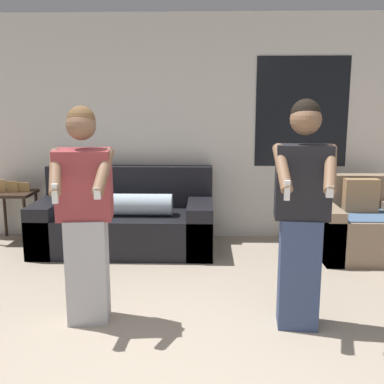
% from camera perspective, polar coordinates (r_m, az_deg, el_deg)
% --- Properties ---
extents(wall_back, '(6.72, 0.07, 2.70)m').
position_cam_1_polar(wall_back, '(5.53, 0.52, 8.09)').
color(wall_back, silver).
rests_on(wall_back, ground_plane).
extents(couch, '(1.99, 0.99, 0.91)m').
position_cam_1_polar(couch, '(5.25, -8.36, -3.69)').
color(couch, black).
rests_on(couch, ground_plane).
extents(armchair, '(0.92, 0.87, 0.85)m').
position_cam_1_polar(armchair, '(5.27, 20.49, -4.23)').
color(armchair, '#937A60').
rests_on(armchair, ground_plane).
extents(side_table, '(0.48, 0.45, 0.75)m').
position_cam_1_polar(side_table, '(5.83, -21.73, -0.85)').
color(side_table, '#332319').
rests_on(side_table, ground_plane).
extents(person_left, '(0.46, 0.49, 1.62)m').
position_cam_1_polar(person_left, '(3.39, -13.41, -2.97)').
color(person_left, '#B2B2B7').
rests_on(person_left, ground_plane).
extents(person_right, '(0.45, 0.48, 1.67)m').
position_cam_1_polar(person_right, '(3.31, 13.72, -2.72)').
color(person_right, '#384770').
rests_on(person_right, ground_plane).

